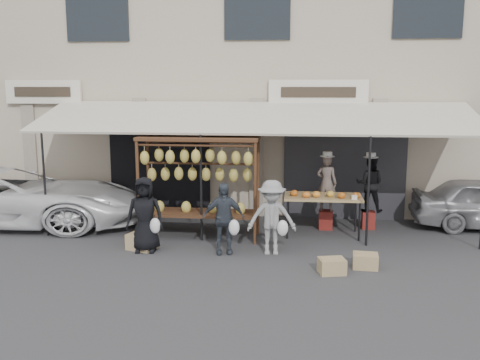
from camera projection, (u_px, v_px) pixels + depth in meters
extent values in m
plane|color=#2D2D30|center=(242.00, 259.00, 10.36)|extent=(90.00, 90.00, 0.00)
cube|color=#B3A38F|center=(265.00, 79.00, 16.11)|extent=(24.00, 6.00, 7.00)
cube|color=#232328|center=(344.00, 169.00, 13.29)|extent=(3.00, 0.10, 2.50)
cube|color=black|center=(160.00, 166.00, 13.80)|extent=(2.60, 0.10, 2.50)
cube|color=silver|center=(318.00, 92.00, 12.98)|extent=(2.40, 0.10, 0.60)
cube|color=silver|center=(43.00, 92.00, 13.72)|extent=(2.00, 0.10, 0.60)
cube|color=beige|center=(253.00, 117.00, 12.16)|extent=(10.00, 2.34, 0.63)
cylinder|color=black|center=(45.00, 185.00, 11.77)|extent=(0.05, 0.05, 2.30)
cylinder|color=black|center=(201.00, 188.00, 11.39)|extent=(0.05, 0.05, 2.30)
cylinder|color=black|center=(368.00, 192.00, 11.02)|extent=(0.05, 0.05, 2.30)
cylinder|color=#3A2514|center=(138.00, 191.00, 11.37)|extent=(0.07, 0.07, 2.20)
cylinder|color=#3A2514|center=(255.00, 193.00, 11.10)|extent=(0.07, 0.07, 2.20)
cylinder|color=#3A2514|center=(149.00, 184.00, 12.15)|extent=(0.07, 0.07, 2.20)
cylinder|color=#3A2514|center=(258.00, 186.00, 11.89)|extent=(0.07, 0.07, 2.20)
cube|color=#3A2514|center=(199.00, 138.00, 11.44)|extent=(2.60, 0.90, 0.07)
cylinder|color=#3A2514|center=(196.00, 145.00, 11.11)|extent=(2.50, 0.05, 0.05)
cylinder|color=#3A2514|center=(202.00, 142.00, 11.80)|extent=(2.50, 0.05, 0.05)
cylinder|color=#3A2514|center=(199.00, 163.00, 11.53)|extent=(2.50, 0.05, 0.05)
cube|color=#3A2514|center=(200.00, 213.00, 11.73)|extent=(2.50, 0.80, 0.05)
ellipsoid|color=gold|center=(145.00, 158.00, 11.28)|extent=(0.20, 0.18, 0.30)
ellipsoid|color=gold|center=(159.00, 155.00, 11.39)|extent=(0.20, 0.18, 0.30)
ellipsoid|color=gold|center=(170.00, 157.00, 11.22)|extent=(0.20, 0.18, 0.30)
ellipsoid|color=gold|center=(184.00, 156.00, 11.33)|extent=(0.20, 0.18, 0.30)
ellipsoid|color=gold|center=(196.00, 156.00, 11.15)|extent=(0.20, 0.18, 0.30)
ellipsoid|color=gold|center=(210.00, 155.00, 11.27)|extent=(0.20, 0.18, 0.30)
ellipsoid|color=gold|center=(222.00, 158.00, 11.10)|extent=(0.20, 0.18, 0.30)
ellipsoid|color=gold|center=(236.00, 158.00, 11.22)|extent=(0.20, 0.18, 0.30)
ellipsoid|color=gold|center=(248.00, 159.00, 11.04)|extent=(0.20, 0.18, 0.30)
ellipsoid|color=gold|center=(152.00, 174.00, 11.69)|extent=(0.20, 0.18, 0.30)
ellipsoid|color=gold|center=(165.00, 174.00, 11.66)|extent=(0.20, 0.18, 0.30)
ellipsoid|color=gold|center=(179.00, 174.00, 11.62)|extent=(0.20, 0.18, 0.30)
ellipsoid|color=gold|center=(192.00, 174.00, 11.59)|extent=(0.20, 0.18, 0.30)
ellipsoid|color=gold|center=(206.00, 174.00, 11.56)|extent=(0.20, 0.18, 0.30)
ellipsoid|color=gold|center=(220.00, 174.00, 11.53)|extent=(0.20, 0.18, 0.30)
ellipsoid|color=gold|center=(233.00, 175.00, 11.50)|extent=(0.20, 0.18, 0.30)
ellipsoid|color=gold|center=(247.00, 175.00, 11.46)|extent=(0.20, 0.18, 0.30)
cube|color=tan|center=(323.00, 197.00, 11.85)|extent=(1.70, 0.90, 0.05)
cylinder|color=black|center=(288.00, 220.00, 11.65)|extent=(0.04, 0.04, 0.85)
cylinder|color=black|center=(359.00, 222.00, 11.48)|extent=(0.04, 0.04, 0.85)
cylinder|color=black|center=(288.00, 212.00, 12.37)|extent=(0.04, 0.04, 0.85)
cylinder|color=black|center=(356.00, 214.00, 12.20)|extent=(0.04, 0.04, 0.85)
ellipsoid|color=#B25919|center=(294.00, 193.00, 11.79)|extent=(0.18, 0.14, 0.14)
ellipsoid|color=orange|center=(306.00, 195.00, 11.62)|extent=(0.18, 0.14, 0.14)
ellipsoid|color=orange|center=(316.00, 194.00, 11.66)|extent=(0.18, 0.14, 0.14)
ellipsoid|color=gold|center=(330.00, 194.00, 11.69)|extent=(0.18, 0.14, 0.14)
ellipsoid|color=#B25919|center=(342.00, 195.00, 11.54)|extent=(0.18, 0.14, 0.14)
ellipsoid|color=orange|center=(357.00, 195.00, 11.54)|extent=(0.18, 0.14, 0.14)
imported|color=#665853|center=(327.00, 183.00, 12.33)|extent=(0.55, 0.45, 1.31)
imported|color=black|center=(370.00, 184.00, 12.36)|extent=(0.72, 0.60, 1.31)
imported|color=black|center=(145.00, 215.00, 10.71)|extent=(0.79, 0.55, 1.52)
imported|color=#333A43|center=(223.00, 218.00, 10.58)|extent=(0.90, 0.52, 1.44)
imported|color=gray|center=(272.00, 217.00, 10.54)|extent=(1.01, 0.65, 1.49)
cube|color=maroon|center=(326.00, 220.00, 12.48)|extent=(0.37, 0.37, 0.44)
cube|color=maroon|center=(368.00, 220.00, 12.52)|extent=(0.36, 0.36, 0.41)
cube|color=tan|center=(332.00, 266.00, 9.53)|extent=(0.52, 0.44, 0.27)
cube|color=tan|center=(365.00, 261.00, 9.81)|extent=(0.48, 0.38, 0.27)
cube|color=tan|center=(142.00, 241.00, 10.94)|extent=(0.65, 0.57, 0.32)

